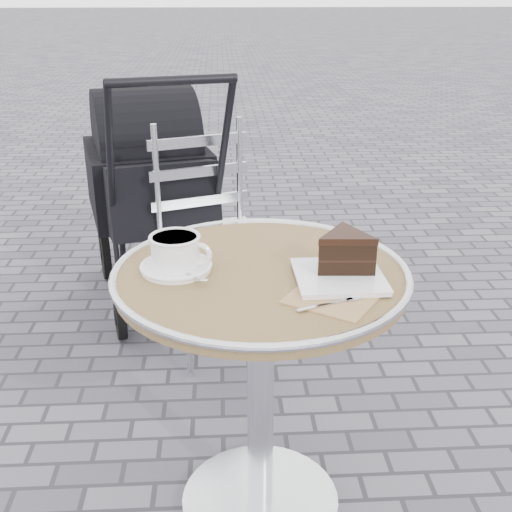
{
  "coord_description": "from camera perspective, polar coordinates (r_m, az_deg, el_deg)",
  "views": [
    {
      "loc": [
        -0.09,
        -1.4,
        1.37
      ],
      "look_at": [
        -0.01,
        -0.02,
        0.78
      ],
      "focal_mm": 45.0,
      "sensor_mm": 36.0,
      "label": 1
    }
  ],
  "objects": [
    {
      "name": "bistro_chair",
      "position": [
        2.5,
        -4.43,
        3.98
      ],
      "size": [
        0.51,
        0.51,
        0.89
      ],
      "rotation": [
        0.0,
        0.0,
        0.34
      ],
      "color": "silver",
      "rests_on": "ground"
    },
    {
      "name": "ground",
      "position": [
        1.96,
        0.37,
        -21.23
      ],
      "size": [
        80.0,
        80.0,
        0.0
      ],
      "primitive_type": "plane",
      "color": "slate",
      "rests_on": "ground"
    },
    {
      "name": "cappuccino_set",
      "position": [
        1.54,
        -7.1,
        0.09
      ],
      "size": [
        0.17,
        0.19,
        0.09
      ],
      "rotation": [
        0.0,
        0.0,
        -0.32
      ],
      "color": "white",
      "rests_on": "cafe_table"
    },
    {
      "name": "cake_plate_set",
      "position": [
        1.5,
        7.82,
        -0.13
      ],
      "size": [
        0.28,
        0.34,
        0.11
      ],
      "rotation": [
        0.0,
        0.0,
        0.02
      ],
      "color": "#A07957",
      "rests_on": "cafe_table"
    },
    {
      "name": "cafe_table",
      "position": [
        1.61,
        0.42,
        -6.67
      ],
      "size": [
        0.72,
        0.72,
        0.74
      ],
      "color": "silver",
      "rests_on": "ground"
    },
    {
      "name": "baby_stroller",
      "position": [
        2.95,
        -9.18,
        5.45
      ],
      "size": [
        0.71,
        1.13,
        1.09
      ],
      "rotation": [
        0.0,
        0.0,
        0.25
      ],
      "color": "black",
      "rests_on": "ground"
    }
  ]
}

